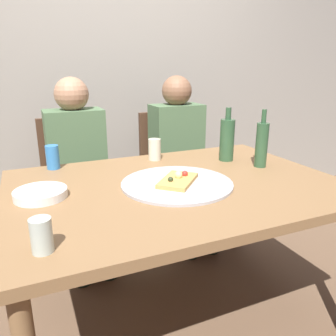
{
  "coord_description": "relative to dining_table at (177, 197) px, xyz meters",
  "views": [
    {
      "loc": [
        -0.61,
        -1.28,
        1.23
      ],
      "look_at": [
        -0.01,
        0.08,
        0.77
      ],
      "focal_mm": 35.33,
      "sensor_mm": 36.0,
      "label": 1
    }
  ],
  "objects": [
    {
      "name": "ground_plane",
      "position": [
        0.0,
        0.0,
        -0.65
      ],
      "size": [
        8.0,
        8.0,
        0.0
      ],
      "primitive_type": "plane",
      "color": "brown"
    },
    {
      "name": "back_wall",
      "position": [
        0.0,
        1.36,
        0.65
      ],
      "size": [
        6.0,
        0.1,
        2.6
      ],
      "primitive_type": "cube",
      "color": "gray",
      "rests_on": "ground_plane"
    },
    {
      "name": "dining_table",
      "position": [
        0.0,
        0.0,
        0.0
      ],
      "size": [
        1.47,
        1.04,
        0.72
      ],
      "color": "olive",
      "rests_on": "ground_plane"
    },
    {
      "name": "pizza_tray",
      "position": [
        -0.01,
        -0.02,
        0.08
      ],
      "size": [
        0.5,
        0.5,
        0.01
      ],
      "primitive_type": "cylinder",
      "color": "#ADADB2",
      "rests_on": "dining_table"
    },
    {
      "name": "pizza_slice_last",
      "position": [
        -0.01,
        -0.03,
        0.09
      ],
      "size": [
        0.24,
        0.25,
        0.05
      ],
      "color": "tan",
      "rests_on": "pizza_tray"
    },
    {
      "name": "wine_bottle",
      "position": [
        0.51,
        0.06,
        0.19
      ],
      "size": [
        0.06,
        0.06,
        0.3
      ],
      "color": "#2D5133",
      "rests_on": "dining_table"
    },
    {
      "name": "beer_bottle",
      "position": [
        0.41,
        0.23,
        0.19
      ],
      "size": [
        0.08,
        0.08,
        0.29
      ],
      "color": "#2D5133",
      "rests_on": "dining_table"
    },
    {
      "name": "tumbler_near",
      "position": [
        0.05,
        0.4,
        0.13
      ],
      "size": [
        0.07,
        0.07,
        0.12
      ],
      "primitive_type": "cylinder",
      "color": "beige",
      "rests_on": "dining_table"
    },
    {
      "name": "tumbler_far",
      "position": [
        -0.6,
        -0.37,
        0.12
      ],
      "size": [
        0.06,
        0.06,
        0.1
      ],
      "primitive_type": "cylinder",
      "color": "#B7C6BC",
      "rests_on": "dining_table"
    },
    {
      "name": "soda_can",
      "position": [
        -0.49,
        0.45,
        0.13
      ],
      "size": [
        0.07,
        0.07,
        0.12
      ],
      "primitive_type": "cylinder",
      "color": "#337AC1",
      "rests_on": "dining_table"
    },
    {
      "name": "plate_stack",
      "position": [
        -0.58,
        0.06,
        0.09
      ],
      "size": [
        0.21,
        0.21,
        0.03
      ],
      "primitive_type": "cylinder",
      "color": "white",
      "rests_on": "dining_table"
    },
    {
      "name": "chair_left",
      "position": [
        -0.32,
        0.92,
        -0.14
      ],
      "size": [
        0.44,
        0.44,
        0.9
      ],
      "rotation": [
        0.0,
        0.0,
        3.14
      ],
      "color": "#472D1E",
      "rests_on": "ground_plane"
    },
    {
      "name": "chair_right",
      "position": [
        0.4,
        0.92,
        -0.14
      ],
      "size": [
        0.44,
        0.44,
        0.9
      ],
      "rotation": [
        0.0,
        0.0,
        3.14
      ],
      "color": "#472D1E",
      "rests_on": "ground_plane"
    },
    {
      "name": "guest_in_sweater",
      "position": [
        -0.32,
        0.77,
        -0.01
      ],
      "size": [
        0.36,
        0.56,
        1.17
      ],
      "rotation": [
        0.0,
        0.0,
        3.14
      ],
      "color": "#4C6B47",
      "rests_on": "ground_plane"
    },
    {
      "name": "guest_in_beanie",
      "position": [
        0.4,
        0.77,
        -0.01
      ],
      "size": [
        0.36,
        0.56,
        1.17
      ],
      "rotation": [
        0.0,
        0.0,
        3.14
      ],
      "color": "#4C6B47",
      "rests_on": "ground_plane"
    }
  ]
}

